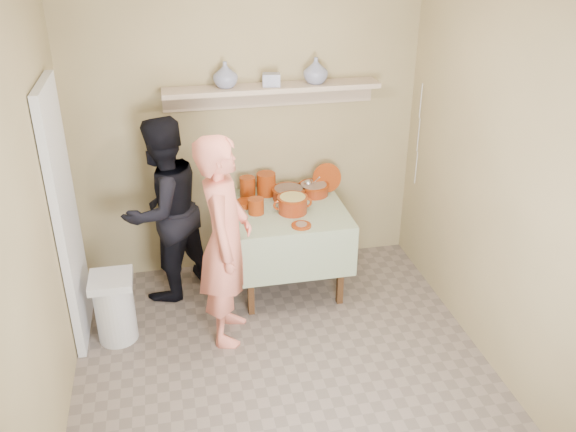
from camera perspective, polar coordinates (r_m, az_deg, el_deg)
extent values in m
plane|color=#716259|center=(4.48, 0.09, -15.43)|extent=(3.50, 3.50, 0.00)
cube|color=silver|center=(4.72, -20.04, -0.19)|extent=(0.06, 0.70, 2.00)
cylinder|color=maroon|center=(5.32, -3.81, 2.72)|extent=(0.14, 0.14, 0.18)
cylinder|color=maroon|center=(5.34, -2.05, 3.01)|extent=(0.17, 0.17, 0.20)
cylinder|color=maroon|center=(5.02, -3.01, 0.93)|extent=(0.13, 0.13, 0.13)
cylinder|color=maroon|center=(5.17, -3.98, 1.19)|extent=(0.16, 0.16, 0.05)
cylinder|color=maroon|center=(5.43, 3.66, 3.59)|extent=(0.26, 0.11, 0.25)
imported|color=navy|center=(5.16, 2.61, 13.44)|extent=(0.25, 0.25, 0.21)
imported|color=navy|center=(5.05, -5.89, 13.01)|extent=(0.27, 0.27, 0.21)
cube|color=navy|center=(5.08, -1.57, 12.62)|extent=(0.16, 0.12, 0.10)
imported|color=#EE7B67|center=(4.51, -5.90, -2.38)|extent=(0.52, 0.68, 1.65)
imported|color=black|center=(5.13, -11.56, 0.55)|extent=(0.98, 0.95, 1.58)
cube|color=tan|center=(5.34, -3.84, 7.99)|extent=(3.00, 0.02, 2.60)
cube|color=tan|center=(3.76, -23.04, -2.56)|extent=(0.02, 3.50, 2.60)
cube|color=tan|center=(4.28, 20.31, 1.46)|extent=(0.02, 3.50, 2.60)
cube|color=#4C2D16|center=(4.96, -3.54, -5.70)|extent=(0.05, 0.05, 0.71)
cube|color=#4C2D16|center=(5.10, 4.96, -4.75)|extent=(0.05, 0.05, 0.71)
cube|color=#4C2D16|center=(5.61, -4.72, -1.62)|extent=(0.05, 0.05, 0.71)
cube|color=#4C2D16|center=(5.73, 2.83, -0.89)|extent=(0.05, 0.05, 0.71)
cube|color=#4C2D16|center=(5.16, -0.12, 0.50)|extent=(0.90, 0.90, 0.04)
cube|color=#30591E|center=(5.15, -0.12, 0.75)|extent=(0.96, 0.96, 0.01)
cube|color=#30591E|center=(4.83, 1.04, -3.98)|extent=(0.96, 0.01, 0.44)
cube|color=#30591E|center=(5.66, -1.11, 0.86)|extent=(0.96, 0.01, 0.44)
cube|color=#30591E|center=(5.18, -5.33, -1.87)|extent=(0.01, 0.96, 0.44)
cube|color=#30591E|center=(5.35, 4.92, -0.87)|extent=(0.01, 0.96, 0.44)
cylinder|color=maroon|center=(5.29, 0.05, 2.12)|extent=(0.28, 0.28, 0.09)
cylinder|color=maroon|center=(5.27, 0.05, 2.53)|extent=(0.30, 0.30, 0.01)
cylinder|color=brown|center=(5.28, 0.05, 2.37)|extent=(0.25, 0.25, 0.05)
cylinder|color=maroon|center=(5.37, 2.40, 2.49)|extent=(0.26, 0.26, 0.09)
cylinder|color=maroon|center=(5.35, 2.41, 2.90)|extent=(0.28, 0.28, 0.01)
cylinder|color=#8C6B54|center=(5.36, 2.41, 2.74)|extent=(0.23, 0.23, 0.05)
cylinder|color=silver|center=(5.22, 2.64, 3.33)|extent=(0.01, 0.22, 0.16)
sphere|color=silver|center=(5.34, 1.89, 3.06)|extent=(0.07, 0.07, 0.07)
cylinder|color=maroon|center=(5.03, 0.44, 1.07)|extent=(0.24, 0.24, 0.14)
cylinder|color=maroon|center=(5.00, 0.44, 1.73)|extent=(0.25, 0.25, 0.01)
cylinder|color=tan|center=(5.01, 0.44, 1.58)|extent=(0.21, 0.21, 0.05)
torus|color=maroon|center=(5.01, -0.90, 1.02)|extent=(0.09, 0.02, 0.09)
torus|color=maroon|center=(5.05, 1.77, 1.26)|extent=(0.09, 0.02, 0.09)
cylinder|color=maroon|center=(4.83, 1.25, -0.89)|extent=(0.16, 0.16, 0.02)
cylinder|color=#8C6B54|center=(4.82, 1.25, -0.77)|extent=(0.09, 0.09, 0.01)
cube|color=tan|center=(5.12, -1.48, 11.90)|extent=(1.80, 0.25, 0.04)
cube|color=tan|center=(5.26, -1.71, 11.17)|extent=(1.80, 0.02, 0.18)
cylinder|color=silver|center=(4.91, -15.85, -8.58)|extent=(0.30, 0.30, 0.50)
cube|color=silver|center=(4.76, -16.27, -5.82)|extent=(0.32, 0.32, 0.06)
cylinder|color=silver|center=(5.42, 12.33, 10.49)|extent=(0.01, 0.01, 0.30)
cylinder|color=silver|center=(5.49, 12.11, 7.43)|extent=(0.01, 0.01, 0.30)
cylinder|color=silver|center=(5.58, 11.90, 4.45)|extent=(0.01, 0.01, 0.30)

